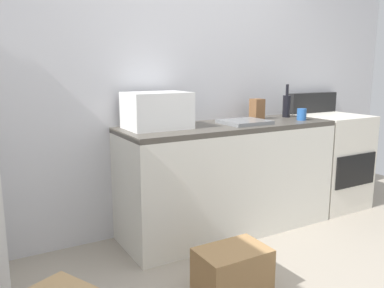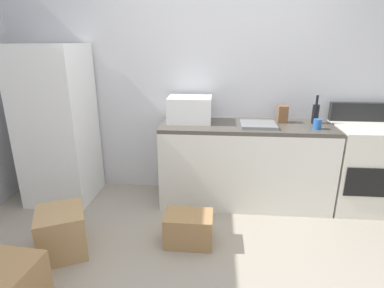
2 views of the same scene
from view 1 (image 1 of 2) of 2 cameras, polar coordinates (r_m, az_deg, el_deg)
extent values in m
cube|color=silver|center=(3.30, -2.41, 10.21)|extent=(5.00, 0.10, 2.60)
cube|color=silver|center=(3.29, 5.23, -5.21)|extent=(1.80, 0.60, 0.86)
cube|color=#4C473F|center=(3.19, 5.37, 2.58)|extent=(1.80, 0.60, 0.04)
cube|color=silver|center=(4.09, 19.36, -2.29)|extent=(0.60, 0.60, 0.90)
cube|color=black|center=(3.91, 22.71, -3.56)|extent=(0.52, 0.02, 0.30)
cube|color=black|center=(4.18, 17.13, 5.76)|extent=(0.60, 0.08, 0.20)
cube|color=white|center=(2.93, -5.12, 4.89)|extent=(0.46, 0.34, 0.27)
cube|color=slate|center=(3.21, 7.65, 3.20)|extent=(0.36, 0.32, 0.03)
cylinder|color=black|center=(3.72, 13.58, 5.36)|extent=(0.07, 0.07, 0.20)
cylinder|color=black|center=(3.71, 13.68, 7.66)|extent=(0.03, 0.03, 0.10)
cylinder|color=#2659A5|center=(3.53, 15.65, 4.16)|extent=(0.08, 0.08, 0.10)
cube|color=brown|center=(3.50, 9.44, 5.03)|extent=(0.10, 0.10, 0.18)
cube|color=#A37A4C|center=(2.49, 5.88, -17.94)|extent=(0.43, 0.29, 0.29)
camera|label=2|loc=(1.70, 85.28, 14.87)|focal=29.17mm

